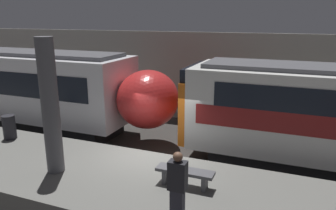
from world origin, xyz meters
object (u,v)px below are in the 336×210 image
object	(u,v)px
support_pillar_near	(50,107)
person_waiting	(178,186)
platform_bench	(185,174)
trash_bin	(9,127)

from	to	relation	value
support_pillar_near	person_waiting	size ratio (longest dim) A/B	2.37
support_pillar_near	person_waiting	xyz separation A→B (m)	(3.98, -0.93, -1.04)
person_waiting	platform_bench	distance (m)	1.58
trash_bin	support_pillar_near	bearing A→B (deg)	-23.90
support_pillar_near	person_waiting	world-z (taller)	support_pillar_near
person_waiting	trash_bin	distance (m)	7.59
person_waiting	platform_bench	xyz separation A→B (m)	(-0.33, 1.46, -0.49)
support_pillar_near	platform_bench	bearing A→B (deg)	8.31
person_waiting	support_pillar_near	bearing A→B (deg)	166.87
support_pillar_near	person_waiting	distance (m)	4.22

